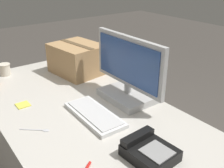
# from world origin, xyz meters

# --- Properties ---
(office_desk) EXTENTS (1.80, 0.90, 0.76)m
(office_desk) POSITION_xyz_m (0.00, 0.00, 0.38)
(office_desk) COLOR beige
(office_desk) RESTS_ON ground_plane
(monitor) EXTENTS (0.58, 0.25, 0.40)m
(monitor) POSITION_xyz_m (0.07, 0.30, 0.92)
(monitor) COLOR #B7B7B7
(monitor) RESTS_ON office_desk
(keyboard) EXTENTS (0.41, 0.18, 0.03)m
(keyboard) POSITION_xyz_m (0.13, 0.01, 0.77)
(keyboard) COLOR silver
(keyboard) RESTS_ON office_desk
(desk_phone) EXTENTS (0.22, 0.19, 0.08)m
(desk_phone) POSITION_xyz_m (0.56, 0.02, 0.79)
(desk_phone) COLOR black
(desk_phone) RESTS_ON office_desk
(paper_cup_left) EXTENTS (0.09, 0.09, 0.09)m
(paper_cup_left) POSITION_xyz_m (-0.78, -0.20, 0.80)
(paper_cup_left) COLOR beige
(paper_cup_left) RESTS_ON office_desk
(spoon) EXTENTS (0.12, 0.13, 0.00)m
(spoon) POSITION_xyz_m (0.07, -0.29, 0.76)
(spoon) COLOR silver
(spoon) RESTS_ON office_desk
(cardboard_box) EXTENTS (0.41, 0.36, 0.23)m
(cardboard_box) POSITION_xyz_m (-0.50, 0.27, 0.87)
(cardboard_box) COLOR tan
(cardboard_box) RESTS_ON office_desk
(sticky_note_pad) EXTENTS (0.08, 0.08, 0.01)m
(sticky_note_pad) POSITION_xyz_m (-0.23, -0.27, 0.76)
(sticky_note_pad) COLOR #E5DB4C
(sticky_note_pad) RESTS_ON office_desk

